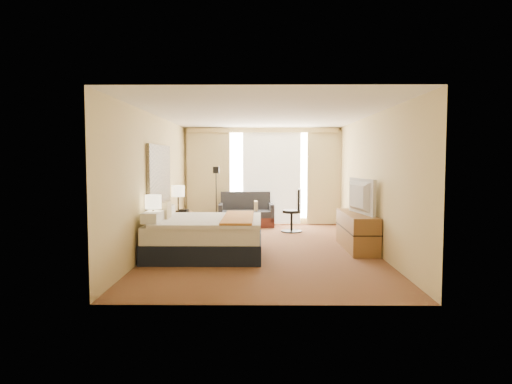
{
  "coord_description": "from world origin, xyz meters",
  "views": [
    {
      "loc": [
        -0.06,
        -8.83,
        1.73
      ],
      "look_at": [
        -0.14,
        0.4,
        1.08
      ],
      "focal_mm": 32.0,
      "sensor_mm": 36.0,
      "label": 1
    }
  ],
  "objects_px": {
    "media_dresser": "(357,231)",
    "bed": "(205,236)",
    "desk_chair": "(294,213)",
    "lamp_left": "(153,203)",
    "nightstand_left": "(156,244)",
    "nightstand_right": "(181,224)",
    "floor_lamp": "(216,185)",
    "loveseat": "(246,215)",
    "television": "(356,196)",
    "lamp_right": "(178,192)"
  },
  "relations": [
    {
      "from": "floor_lamp",
      "to": "desk_chair",
      "type": "relative_size",
      "value": 1.51
    },
    {
      "from": "desk_chair",
      "to": "bed",
      "type": "bearing_deg",
      "value": -113.64
    },
    {
      "from": "nightstand_right",
      "to": "media_dresser",
      "type": "height_order",
      "value": "media_dresser"
    },
    {
      "from": "loveseat",
      "to": "lamp_right",
      "type": "relative_size",
      "value": 2.42
    },
    {
      "from": "media_dresser",
      "to": "bed",
      "type": "xyz_separation_m",
      "value": [
        -2.89,
        -0.65,
        0.01
      ]
    },
    {
      "from": "media_dresser",
      "to": "floor_lamp",
      "type": "distance_m",
      "value": 3.92
    },
    {
      "from": "bed",
      "to": "lamp_right",
      "type": "distance_m",
      "value": 2.35
    },
    {
      "from": "television",
      "to": "loveseat",
      "type": "bearing_deg",
      "value": 25.33
    },
    {
      "from": "floor_lamp",
      "to": "television",
      "type": "distance_m",
      "value": 3.87
    },
    {
      "from": "desk_chair",
      "to": "lamp_left",
      "type": "distance_m",
      "value": 4.15
    },
    {
      "from": "media_dresser",
      "to": "nightstand_right",
      "type": "bearing_deg",
      "value": 158.6
    },
    {
      "from": "loveseat",
      "to": "desk_chair",
      "type": "bearing_deg",
      "value": -42.81
    },
    {
      "from": "nightstand_right",
      "to": "desk_chair",
      "type": "distance_m",
      "value": 2.71
    },
    {
      "from": "desk_chair",
      "to": "loveseat",
      "type": "bearing_deg",
      "value": 151.03
    },
    {
      "from": "nightstand_left",
      "to": "floor_lamp",
      "type": "height_order",
      "value": "floor_lamp"
    },
    {
      "from": "nightstand_right",
      "to": "bed",
      "type": "xyz_separation_m",
      "value": [
        0.81,
        -2.1,
        0.08
      ]
    },
    {
      "from": "floor_lamp",
      "to": "bed",
      "type": "bearing_deg",
      "value": -88.34
    },
    {
      "from": "loveseat",
      "to": "lamp_left",
      "type": "relative_size",
      "value": 2.53
    },
    {
      "from": "bed",
      "to": "television",
      "type": "distance_m",
      "value": 2.97
    },
    {
      "from": "nightstand_right",
      "to": "lamp_right",
      "type": "bearing_deg",
      "value": -157.45
    },
    {
      "from": "lamp_left",
      "to": "loveseat",
      "type": "bearing_deg",
      "value": 70.21
    },
    {
      "from": "bed",
      "to": "loveseat",
      "type": "distance_m",
      "value": 3.75
    },
    {
      "from": "loveseat",
      "to": "lamp_left",
      "type": "bearing_deg",
      "value": -113.77
    },
    {
      "from": "nightstand_right",
      "to": "lamp_right",
      "type": "xyz_separation_m",
      "value": [
        -0.05,
        -0.02,
        0.75
      ]
    },
    {
      "from": "nightstand_right",
      "to": "loveseat",
      "type": "height_order",
      "value": "loveseat"
    },
    {
      "from": "nightstand_left",
      "to": "nightstand_right",
      "type": "bearing_deg",
      "value": 90.0
    },
    {
      "from": "nightstand_right",
      "to": "desk_chair",
      "type": "height_order",
      "value": "desk_chair"
    },
    {
      "from": "nightstand_left",
      "to": "media_dresser",
      "type": "relative_size",
      "value": 0.31
    },
    {
      "from": "media_dresser",
      "to": "television",
      "type": "height_order",
      "value": "television"
    },
    {
      "from": "nightstand_left",
      "to": "media_dresser",
      "type": "height_order",
      "value": "media_dresser"
    },
    {
      "from": "nightstand_left",
      "to": "television",
      "type": "bearing_deg",
      "value": 14.61
    },
    {
      "from": "bed",
      "to": "loveseat",
      "type": "xyz_separation_m",
      "value": [
        0.63,
        3.69,
        -0.07
      ]
    },
    {
      "from": "nightstand_left",
      "to": "loveseat",
      "type": "xyz_separation_m",
      "value": [
        1.44,
        4.09,
        0.02
      ]
    },
    {
      "from": "lamp_left",
      "to": "nightstand_left",
      "type": "bearing_deg",
      "value": -3.52
    },
    {
      "from": "media_dresser",
      "to": "lamp_right",
      "type": "xyz_separation_m",
      "value": [
        -3.75,
        1.43,
        0.67
      ]
    },
    {
      "from": "media_dresser",
      "to": "bed",
      "type": "distance_m",
      "value": 2.96
    },
    {
      "from": "nightstand_right",
      "to": "lamp_left",
      "type": "bearing_deg",
      "value": -90.71
    },
    {
      "from": "television",
      "to": "bed",
      "type": "bearing_deg",
      "value": 91.2
    },
    {
      "from": "lamp_right",
      "to": "lamp_left",
      "type": "bearing_deg",
      "value": -89.62
    },
    {
      "from": "loveseat",
      "to": "television",
      "type": "distance_m",
      "value": 3.91
    },
    {
      "from": "nightstand_right",
      "to": "television",
      "type": "distance_m",
      "value": 4.04
    },
    {
      "from": "nightstand_left",
      "to": "floor_lamp",
      "type": "relative_size",
      "value": 0.35
    },
    {
      "from": "nightstand_left",
      "to": "desk_chair",
      "type": "distance_m",
      "value": 4.1
    },
    {
      "from": "bed",
      "to": "desk_chair",
      "type": "bearing_deg",
      "value": 56.49
    },
    {
      "from": "lamp_left",
      "to": "bed",
      "type": "bearing_deg",
      "value": 25.36
    },
    {
      "from": "lamp_left",
      "to": "television",
      "type": "height_order",
      "value": "television"
    },
    {
      "from": "nightstand_right",
      "to": "loveseat",
      "type": "relative_size",
      "value": 0.37
    },
    {
      "from": "floor_lamp",
      "to": "desk_chair",
      "type": "distance_m",
      "value": 2.04
    },
    {
      "from": "bed",
      "to": "lamp_right",
      "type": "xyz_separation_m",
      "value": [
        -0.86,
        2.08,
        0.66
      ]
    },
    {
      "from": "media_dresser",
      "to": "loveseat",
      "type": "relative_size",
      "value": 1.22
    }
  ]
}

